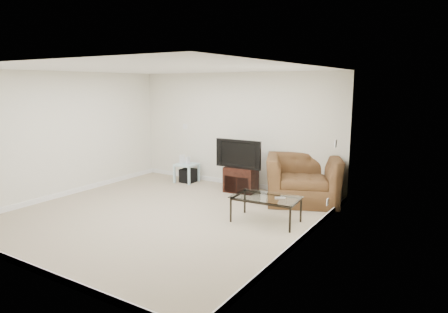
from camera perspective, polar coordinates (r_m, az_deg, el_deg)
The scene contains 18 objects.
floor at distance 7.11m, azimuth -8.66°, elevation -8.25°, with size 5.00×5.00×0.00m, color tan.
ceiling at distance 6.75m, azimuth -9.24°, elevation 12.32°, with size 5.00×5.00×0.00m, color white.
wall_back at distance 8.84m, azimuth 1.71°, elevation 3.81°, with size 5.00×0.02×2.50m, color silver.
wall_left at distance 8.65m, azimuth -21.61°, elevation 2.95°, with size 0.02×5.00×2.50m, color silver.
wall_right at distance 5.53m, azimuth 11.08°, elevation -0.27°, with size 0.02×5.00×2.50m, color silver.
plate_back at distance 9.61m, azimuth -5.58°, elevation 4.29°, with size 0.12×0.02×0.12m, color white.
plate_right_switch at distance 7.04m, azimuth 15.66°, elevation 1.77°, with size 0.02×0.09×0.13m, color white.
plate_right_outlet at distance 6.96m, azimuth 14.58°, elevation -6.29°, with size 0.02×0.08×0.12m, color white.
tv_stand at distance 8.44m, azimuth 2.43°, elevation -3.28°, with size 0.64×0.45×0.54m, color black, non-canonical shape.
dvd_player at distance 8.37m, azimuth 2.34°, elevation -2.14°, with size 0.33×0.23×0.05m, color black.
television at distance 8.30m, azimuth 2.38°, elevation 0.48°, with size 0.96×0.19×0.59m, color black.
side_table at distance 9.31m, azimuth -5.35°, elevation -2.35°, with size 0.45×0.45×0.44m, color silver, non-canonical shape.
subwoofer at distance 9.32m, azimuth -5.14°, elevation -2.73°, with size 0.31×0.31×0.31m, color black.
game_console at distance 9.29m, azimuth -6.00°, elevation -0.39°, with size 0.05×0.15×0.20m, color white.
game_case at distance 9.20m, azimuth -5.17°, elevation -0.56°, with size 0.05×0.13×0.17m, color silver.
recliner at distance 7.80m, azimuth 11.25°, elevation -2.08°, with size 1.38×0.89×1.20m, color #492F20.
coffee_table at distance 6.66m, azimuth 5.99°, elevation -7.53°, with size 1.10×0.62×0.43m, color black, non-canonical shape.
remote at distance 6.53m, azimuth 8.01°, elevation -5.86°, with size 0.17×0.05×0.02m, color #B2B2B7.
Camera 1 is at (4.42, -5.10, 2.24)m, focal length 32.00 mm.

